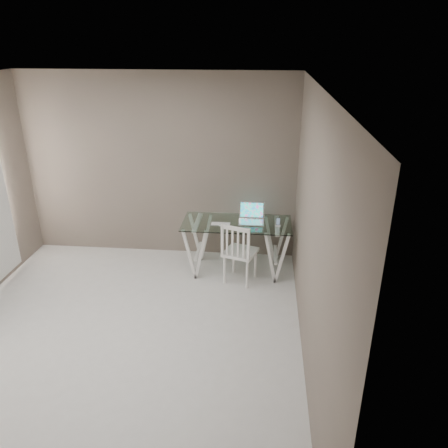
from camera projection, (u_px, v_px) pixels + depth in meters
name	position (u px, v px, depth m)	size (l,w,h in m)	color
room	(97.00, 194.00, 4.18)	(4.50, 4.52, 2.71)	beige
desk	(237.00, 246.00, 6.15)	(1.50, 0.70, 0.75)	silver
chair	(238.00, 251.00, 5.80)	(0.51, 0.51, 0.88)	white
laptop	(251.00, 217.00, 6.05)	(0.35, 0.32, 0.24)	silver
keyboard	(221.00, 224.00, 5.96)	(0.27, 0.12, 0.01)	silver
mouse	(223.00, 225.00, 5.88)	(0.12, 0.07, 0.04)	silver
phone_dock	(278.00, 224.00, 5.89)	(0.06, 0.06, 0.12)	white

